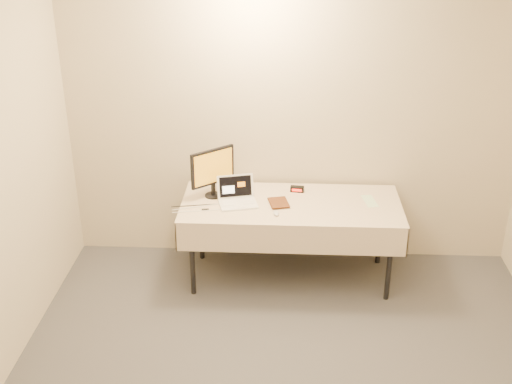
{
  "coord_description": "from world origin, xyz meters",
  "views": [
    {
      "loc": [
        -0.06,
        -2.83,
        3.14
      ],
      "look_at": [
        -0.3,
        1.99,
        0.86
      ],
      "focal_mm": 45.0,
      "sensor_mm": 36.0,
      "label": 1
    }
  ],
  "objects_px": {
    "laptop": "(237,197)",
    "book": "(270,194)",
    "monitor": "(213,169)",
    "table": "(291,210)"
  },
  "relations": [
    {
      "from": "monitor",
      "to": "book",
      "type": "height_order",
      "value": "monitor"
    },
    {
      "from": "monitor",
      "to": "laptop",
      "type": "bearing_deg",
      "value": -67.64
    },
    {
      "from": "monitor",
      "to": "book",
      "type": "distance_m",
      "value": 0.53
    },
    {
      "from": "book",
      "to": "laptop",
      "type": "bearing_deg",
      "value": 160.05
    },
    {
      "from": "laptop",
      "to": "book",
      "type": "xyz_separation_m",
      "value": [
        0.28,
        -0.03,
        0.05
      ]
    },
    {
      "from": "table",
      "to": "monitor",
      "type": "distance_m",
      "value": 0.75
    },
    {
      "from": "table",
      "to": "laptop",
      "type": "bearing_deg",
      "value": -178.97
    },
    {
      "from": "laptop",
      "to": "monitor",
      "type": "xyz_separation_m",
      "value": [
        -0.21,
        0.11,
        0.2
      ]
    },
    {
      "from": "table",
      "to": "laptop",
      "type": "height_order",
      "value": "laptop"
    },
    {
      "from": "table",
      "to": "monitor",
      "type": "xyz_separation_m",
      "value": [
        -0.67,
        0.1,
        0.32
      ]
    }
  ]
}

